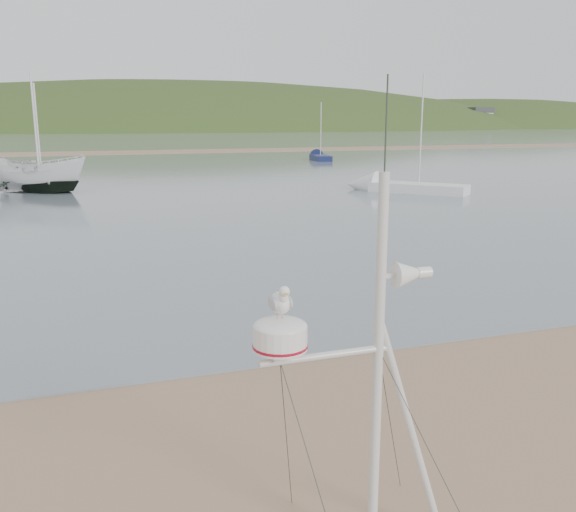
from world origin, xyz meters
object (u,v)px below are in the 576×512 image
object	(u,v)px
boat_dark	(39,142)
sailboat_blue_far	(318,157)
mast_rig	(372,457)
sailboat_white_near	(387,186)
boat_white	(37,143)

from	to	relation	value
boat_dark	sailboat_blue_far	xyz separation A→B (m)	(24.39, 20.25, -2.43)
boat_dark	sailboat_blue_far	distance (m)	31.79
boat_dark	sailboat_blue_far	size ratio (longest dim) A/B	0.89
mast_rig	boat_dark	distance (m)	32.21
boat_dark	sailboat_white_near	bearing A→B (deg)	-63.66
boat_white	sailboat_blue_far	bearing A→B (deg)	-26.81
boat_dark	sailboat_white_near	xyz separation A→B (m)	(18.17, -5.96, -2.43)
mast_rig	boat_dark	world-z (taller)	boat_dark
sailboat_white_near	boat_dark	bearing A→B (deg)	161.83
mast_rig	sailboat_blue_far	xyz separation A→B (m)	(20.13, 52.13, -0.75)
boat_white	sailboat_white_near	bearing A→B (deg)	-83.58
mast_rig	boat_dark	bearing A→B (deg)	97.61
mast_rig	sailboat_white_near	distance (m)	29.43
boat_dark	sailboat_blue_far	bearing A→B (deg)	-5.79
mast_rig	boat_white	size ratio (longest dim) A/B	0.82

